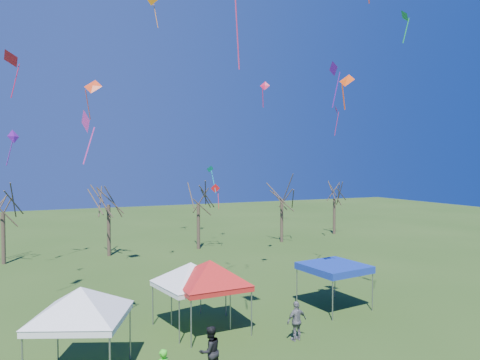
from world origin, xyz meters
The scene contains 22 objects.
tree_1 centered at (-10.77, 24.65, 5.79)m, with size 3.42×3.42×7.54m.
tree_2 centered at (-2.37, 24.38, 6.29)m, with size 3.71×3.71×8.18m.
tree_3 centered at (6.03, 24.04, 6.08)m, with size 3.59×3.59×7.91m.
tree_4 centered at (15.36, 24.00, 6.06)m, with size 3.58×3.58×7.89m.
tree_5 centered at (23.72, 26.07, 5.73)m, with size 3.39×3.39×7.46m.
tent_white_west centered at (-6.24, 1.86, 3.28)m, with size 4.28×4.28×4.07m.
tent_white_mid centered at (-0.81, 4.99, 3.08)m, with size 4.24×4.24×3.82m.
tent_red centered at (-0.08, 4.18, 3.28)m, with size 4.62×4.62×4.07m.
tent_blue centered at (7.57, 4.42, 2.32)m, with size 3.56×3.56×2.53m.
person_dark centered at (-1.66, -0.09, 0.97)m, with size 0.94×0.73×1.94m, color black.
person_grey centered at (3.20, 1.39, 0.92)m, with size 1.08×0.45×1.84m, color slate.
kite_1 centered at (-5.75, 4.28, 10.09)m, with size 0.58×1.07×2.40m.
kite_13 centered at (-9.58, 19.92, 10.27)m, with size 0.98×0.96×2.65m.
kite_22 centered at (6.80, 22.74, 7.75)m, with size 0.91×0.83×2.66m.
kite_11 centered at (-4.42, 15.56, 13.62)m, with size 1.54×1.35×2.80m.
kite_2 centered at (-9.60, 19.61, 15.91)m, with size 1.73×1.77×3.54m.
kite_17 centered at (10.74, 8.83, 14.80)m, with size 0.63×1.06×3.26m.
kite_9 centered at (9.29, 0.99, 15.73)m, with size 0.68×0.80×1.73m.
kite_18 centered at (5.73, 9.52, 13.36)m, with size 0.71×0.63×1.73m.
kite_12 centered at (18.54, 18.88, 13.57)m, with size 0.80×0.99×3.06m.
kite_25 centered at (5.33, 0.57, 12.10)m, with size 0.77×0.90×1.68m.
kite_19 centered at (7.27, 22.62, 5.95)m, with size 0.92×0.63×2.44m.
Camera 1 is at (-7.32, -15.52, 8.21)m, focal length 32.00 mm.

